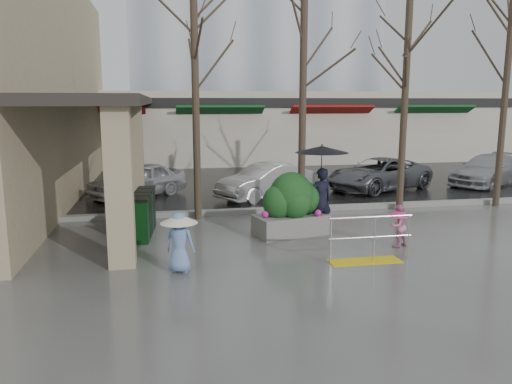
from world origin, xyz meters
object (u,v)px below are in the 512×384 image
object	(u,v)px
child_pink	(398,223)
car_b	(266,181)
tree_east	(510,40)
handrail	(368,245)
car_c	(379,174)
tree_west	(194,43)
child_blue	(179,236)
tree_midwest	(304,40)
tree_mideast	(407,55)
car_d	(488,170)
woman	(321,178)
planter	(291,205)
news_boxes	(144,213)
car_a	(137,180)

from	to	relation	value
child_pink	car_b	world-z (taller)	car_b
tree_east	handrail	bearing A→B (deg)	-144.14
car_b	car_c	size ratio (longest dim) A/B	0.84
tree_west	car_b	size ratio (longest dim) A/B	1.78
child_blue	child_pink	bearing A→B (deg)	-149.10
tree_midwest	tree_mideast	distance (m)	3.32
car_d	tree_mideast	bearing A→B (deg)	-86.65
handrail	car_c	world-z (taller)	car_c
woman	planter	distance (m)	1.07
handrail	tree_mideast	bearing A→B (deg)	56.81
planter	car_c	size ratio (longest dim) A/B	0.46
tree_west	news_boxes	world-z (taller)	tree_west
tree_east	car_d	bearing A→B (deg)	57.99
news_boxes	car_c	size ratio (longest dim) A/B	0.46
planter	car_d	xyz separation A→B (m)	(10.18, 6.22, -0.16)
news_boxes	car_d	xyz separation A→B (m)	(14.01, 5.54, 0.06)
tree_west	tree_midwest	world-z (taller)	tree_midwest
tree_east	news_boxes	size ratio (longest dim) A/B	3.48
tree_midwest	car_c	bearing A→B (deg)	40.75
child_pink	child_blue	xyz separation A→B (m)	(-5.24, -0.86, 0.17)
tree_mideast	child_pink	bearing A→B (deg)	-117.11
handrail	car_b	world-z (taller)	car_b
tree_west	handrail	bearing A→B (deg)	-55.01
tree_mideast	planter	xyz separation A→B (m)	(-4.21, -2.25, -4.07)
news_boxes	car_b	world-z (taller)	car_b
child_blue	news_boxes	distance (m)	3.25
child_blue	planter	xyz separation A→B (m)	(3.00, 2.46, 0.04)
car_c	child_blue	bearing A→B (deg)	-68.65
tree_east	car_d	distance (m)	6.67
news_boxes	car_d	size ratio (longest dim) A/B	0.48
car_a	child_pink	bearing A→B (deg)	5.35
tree_midwest	car_a	xyz separation A→B (m)	(-5.14, 3.87, -4.60)
planter	child_pink	bearing A→B (deg)	-35.73
woman	planter	xyz separation A→B (m)	(-0.82, -0.06, -0.68)
tree_west	planter	xyz separation A→B (m)	(2.29, -2.25, -4.29)
planter	car_b	world-z (taller)	planter
woman	child_pink	world-z (taller)	woman
handrail	car_b	distance (m)	7.59
car_b	tree_mideast	bearing A→B (deg)	24.60
car_a	car_d	xyz separation A→B (m)	(14.42, 0.09, 0.00)
woman	car_a	distance (m)	7.95
tree_east	child_pink	bearing A→B (deg)	-144.83
car_c	news_boxes	bearing A→B (deg)	-84.24
car_c	car_d	bearing A→B (deg)	69.35
tree_mideast	car_a	bearing A→B (deg)	155.35
woman	child_blue	distance (m)	4.64
news_boxes	car_a	size ratio (longest dim) A/B	0.56
news_boxes	tree_midwest	bearing A→B (deg)	23.28
tree_mideast	handrail	bearing A→B (deg)	-123.19
planter	news_boxes	bearing A→B (deg)	169.95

